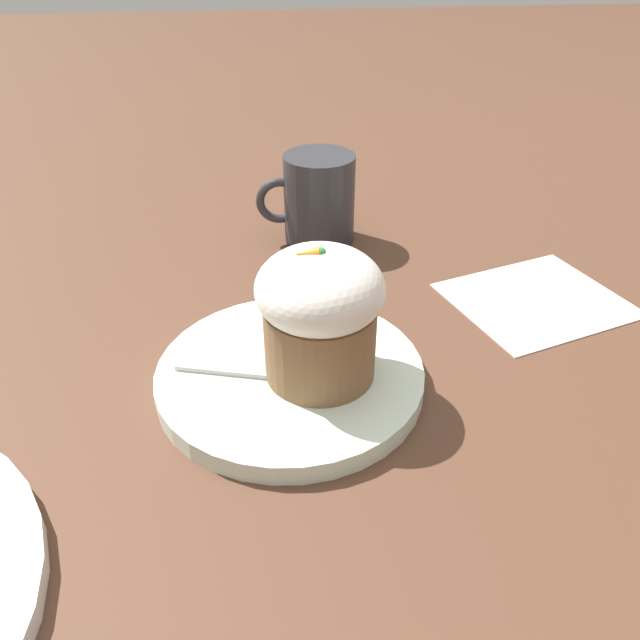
# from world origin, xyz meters

# --- Properties ---
(ground_plane) EXTENTS (4.00, 4.00, 0.00)m
(ground_plane) POSITION_xyz_m (0.00, 0.00, 0.00)
(ground_plane) COLOR #513323
(dessert_plate) EXTENTS (0.20, 0.20, 0.02)m
(dessert_plate) POSITION_xyz_m (0.00, 0.00, 0.01)
(dessert_plate) COLOR silver
(dessert_plate) RESTS_ON ground_plane
(carrot_cake) EXTENTS (0.09, 0.09, 0.10)m
(carrot_cake) POSITION_xyz_m (-0.02, 0.01, 0.07)
(carrot_cake) COLOR brown
(carrot_cake) RESTS_ON dessert_plate
(spoon) EXTENTS (0.12, 0.05, 0.01)m
(spoon) POSITION_xyz_m (0.01, 0.01, 0.02)
(spoon) COLOR #B7B7BC
(spoon) RESTS_ON dessert_plate
(coffee_cup) EXTENTS (0.10, 0.07, 0.09)m
(coffee_cup) POSITION_xyz_m (-0.05, -0.24, 0.05)
(coffee_cup) COLOR #2D2D33
(coffee_cup) RESTS_ON ground_plane
(paper_napkin) EXTENTS (0.18, 0.16, 0.00)m
(paper_napkin) POSITION_xyz_m (-0.23, -0.09, 0.00)
(paper_napkin) COLOR white
(paper_napkin) RESTS_ON ground_plane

